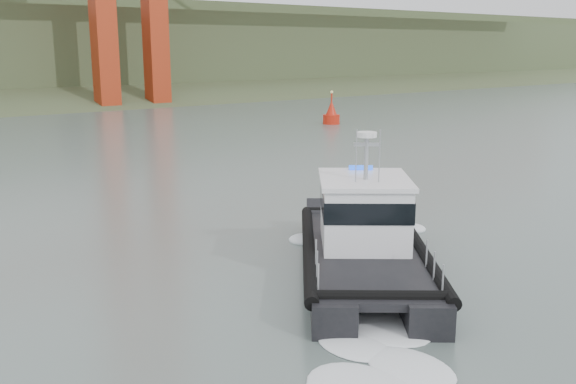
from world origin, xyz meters
The scene contains 3 objects.
ground centered at (0.00, 0.00, 0.00)m, with size 400.00×400.00×0.00m, color #54645D.
patrol_boat centered at (-0.68, 1.64, 1.45)m, with size 10.71×12.04×5.77m.
nav_buoy centered at (31.27, 40.66, 1.07)m, with size 1.95×1.95×4.06m.
Camera 1 is at (-17.48, -15.73, 8.69)m, focal length 40.00 mm.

